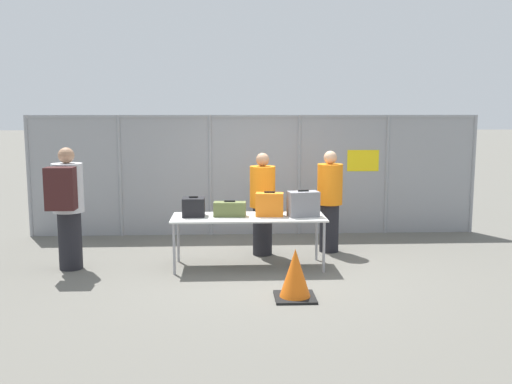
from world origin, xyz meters
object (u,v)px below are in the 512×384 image
object	(u,v)px
suitcase_black	(194,207)
security_worker_far	(330,200)
inspection_table	(249,220)
utility_trailer	(343,193)
traveler_hooded	(67,204)
traffic_cone	(295,275)
suitcase_grey	(303,204)
suitcase_orange	(270,204)
suitcase_olive	(230,209)
security_worker_near	(263,203)

from	to	relation	value
suitcase_black	security_worker_far	world-z (taller)	security_worker_far
inspection_table	utility_trailer	xyz separation A→B (m)	(2.40, 4.86, -0.32)
traveler_hooded	traffic_cone	distance (m)	3.55
security_worker_far	suitcase_grey	bearing A→B (deg)	78.75
inspection_table	traffic_cone	bearing A→B (deg)	-70.37
suitcase_orange	security_worker_far	world-z (taller)	security_worker_far
suitcase_olive	security_worker_far	world-z (taller)	security_worker_far
traffic_cone	suitcase_grey	bearing A→B (deg)	78.95
suitcase_black	traveler_hooded	distance (m)	1.83
inspection_table	security_worker_near	bearing A→B (deg)	70.99
inspection_table	suitcase_grey	bearing A→B (deg)	-2.11
suitcase_black	suitcase_olive	distance (m)	0.54
suitcase_orange	security_worker_near	xyz separation A→B (m)	(-0.06, 0.71, -0.09)
inspection_table	utility_trailer	size ratio (longest dim) A/B	0.53
utility_trailer	traffic_cone	world-z (taller)	utility_trailer
utility_trailer	inspection_table	bearing A→B (deg)	-116.30
suitcase_grey	security_worker_far	size ratio (longest dim) A/B	0.29
suitcase_olive	utility_trailer	bearing A→B (deg)	61.02
suitcase_olive	security_worker_near	size ratio (longest dim) A/B	0.29
traffic_cone	suitcase_olive	bearing A→B (deg)	118.22
suitcase_grey	traffic_cone	distance (m)	1.62
inspection_table	suitcase_olive	size ratio (longest dim) A/B	4.67
suitcase_olive	suitcase_grey	bearing A→B (deg)	-2.64
suitcase_orange	security_worker_far	bearing A→B (deg)	39.38
suitcase_grey	security_worker_near	distance (m)	0.95
security_worker_near	security_worker_far	xyz separation A→B (m)	(1.12, 0.16, 0.01)
security_worker_far	suitcase_orange	bearing A→B (deg)	59.47
suitcase_black	traffic_cone	xyz separation A→B (m)	(1.34, -1.53, -0.61)
suitcase_olive	traveler_hooded	bearing A→B (deg)	-178.68
suitcase_black	suitcase_olive	bearing A→B (deg)	-3.54
suitcase_grey	traveler_hooded	bearing A→B (deg)	-179.93
traveler_hooded	security_worker_near	xyz separation A→B (m)	(2.89, 0.76, -0.13)
security_worker_far	traffic_cone	distance (m)	2.58
suitcase_olive	traveler_hooded	xyz separation A→B (m)	(-2.36, -0.05, 0.11)
utility_trailer	traveler_hooded	bearing A→B (deg)	-135.85
suitcase_grey	security_worker_near	bearing A→B (deg)	126.41
suitcase_black	suitcase_orange	xyz separation A→B (m)	(1.13, -0.03, 0.04)
inspection_table	utility_trailer	distance (m)	5.43
inspection_table	suitcase_olive	world-z (taller)	suitcase_olive
suitcase_black	security_worker_far	bearing A→B (deg)	20.90
suitcase_olive	traffic_cone	distance (m)	1.80
suitcase_orange	security_worker_far	xyz separation A→B (m)	(1.06, 0.87, -0.08)
traffic_cone	suitcase_black	bearing A→B (deg)	131.18
utility_trailer	traffic_cone	distance (m)	6.61
traveler_hooded	suitcase_orange	bearing A→B (deg)	-15.23
suitcase_grey	security_worker_far	xyz separation A→B (m)	(0.56, 0.92, -0.09)
suitcase_grey	inspection_table	bearing A→B (deg)	177.89
suitcase_black	suitcase_orange	distance (m)	1.13
traffic_cone	traveler_hooded	bearing A→B (deg)	155.45
utility_trailer	suitcase_orange	bearing A→B (deg)	-113.34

